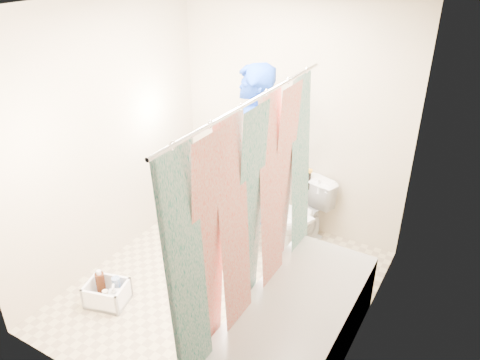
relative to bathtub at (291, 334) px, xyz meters
The scene contains 14 objects.
floor 0.99m from the bathtub, 153.43° to the left, with size 2.60×2.60×0.00m, color tan.
ceiling 2.33m from the bathtub, 153.43° to the left, with size 2.40×2.60×0.02m, color silver.
wall_back 2.14m from the bathtub, 116.23° to the left, with size 2.40×0.02×2.40m, color #B4AC8B.
wall_front 1.54m from the bathtub, 134.17° to the right, with size 2.40×0.02×2.40m, color #B4AC8B.
wall_left 2.29m from the bathtub, 168.29° to the left, with size 0.02×2.60×2.40m, color #B4AC8B.
wall_right 1.08m from the bathtub, 50.53° to the left, with size 0.02×2.60×2.40m, color #B4AC8B.
bathtub is the anchor object (origin of this frame).
curtain_rod 1.71m from the bathtub, behind, with size 0.02×0.02×1.90m, color silver.
shower_curtain 0.82m from the bathtub, behind, with size 0.06×1.75×1.80m, color white.
toilet 1.50m from the bathtub, 111.47° to the left, with size 0.37×0.65×0.67m, color silver.
tank_lid 1.43m from the bathtub, 114.28° to the left, with size 0.41×0.18×0.03m, color white.
tank_internals 1.71m from the bathtub, 108.44° to the left, with size 0.16×0.08×0.22m.
plumber 1.66m from the bathtub, 130.18° to the left, with size 0.67×0.44×1.84m, color #1010A4.
cleaning_caddy 1.62m from the bathtub, behind, with size 0.39×0.35×0.26m.
Camera 1 is at (1.76, -2.73, 2.80)m, focal length 35.00 mm.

